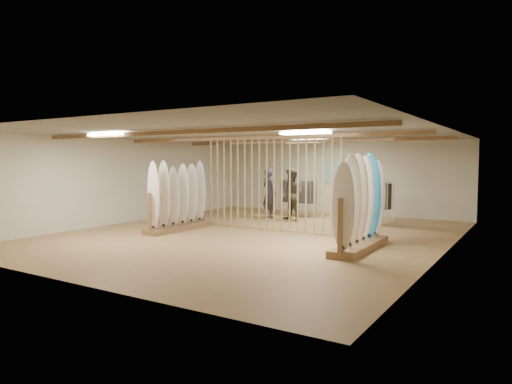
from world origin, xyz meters
The scene contains 16 objects.
floor centered at (0.00, 0.00, 0.00)m, with size 12.00×12.00×0.00m, color #A88151.
ceiling centered at (0.00, 0.00, 2.80)m, with size 12.00×12.00×0.00m, color gray.
wall_back centered at (0.00, 6.00, 1.40)m, with size 12.00×12.00×0.00m, color beige.
wall_front centered at (0.00, -6.00, 1.40)m, with size 12.00×12.00×0.00m, color beige.
wall_left centered at (-5.00, 0.00, 1.40)m, with size 12.00×12.00×0.00m, color beige.
wall_right centered at (5.00, 0.00, 1.40)m, with size 12.00×12.00×0.00m, color beige.
ceiling_slats centered at (0.00, 0.00, 2.72)m, with size 9.50×6.12×0.10m, color brown.
light_panels centered at (0.00, 0.00, 2.74)m, with size 1.20×0.35×0.06m, color white.
bamboo_partition centered at (0.00, 0.80, 1.40)m, with size 4.45×0.05×2.78m.
poster centered at (0.00, 5.98, 1.60)m, with size 1.40×0.03×0.90m, color #359ABB.
rack_left centered at (-2.37, -0.58, 0.68)m, with size 0.57×2.48×1.99m.
rack_right centered at (3.24, -0.59, 0.74)m, with size 0.63×2.70×2.17m.
clothing_rack_a centered at (-0.80, 4.21, 0.94)m, with size 1.34×0.50×1.44m.
clothing_rack_b centered at (2.13, 3.66, 0.95)m, with size 1.33×0.63×1.46m.
shopper_a centered at (-1.54, 3.37, 1.03)m, with size 0.75×0.51×2.06m, color #29272F.
shopper_b centered at (-0.49, 3.14, 1.03)m, with size 0.99×0.77×2.06m, color #3C3A2F.
Camera 1 is at (6.76, -10.82, 2.09)m, focal length 32.00 mm.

